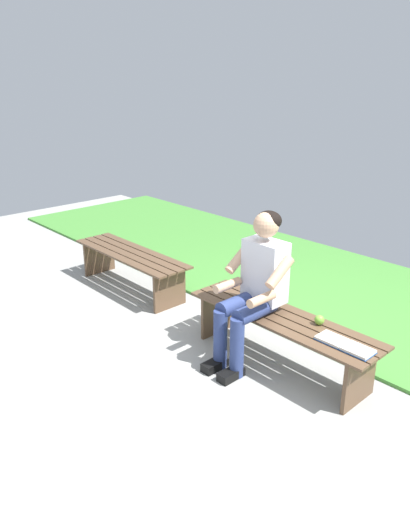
# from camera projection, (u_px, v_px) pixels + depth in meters

# --- Properties ---
(ground_plane) EXTENTS (10.00, 7.00, 0.04)m
(ground_plane) POSITION_uv_depth(u_px,v_px,m) (104.00, 360.00, 4.09)
(ground_plane) COLOR #9E9E99
(grass_strip) EXTENTS (9.00, 2.38, 0.03)m
(grass_strip) POSITION_uv_depth(u_px,v_px,m) (295.00, 277.00, 5.71)
(grass_strip) COLOR #478C38
(grass_strip) RESTS_ON ground
(bench_near) EXTENTS (1.66, 0.44, 0.42)m
(bench_near) POSITION_uv_depth(u_px,v_px,m) (281.00, 328.00, 3.91)
(bench_near) COLOR brown
(bench_near) RESTS_ON ground
(bench_far) EXTENTS (1.56, 0.44, 0.42)m
(bench_far) POSITION_uv_depth(u_px,v_px,m) (131.00, 261.00, 5.33)
(bench_far) COLOR brown
(bench_far) RESTS_ON ground
(person_seated) EXTENTS (0.50, 0.69, 1.23)m
(person_seated) POSITION_uv_depth(u_px,v_px,m) (255.00, 283.00, 3.87)
(person_seated) COLOR silver
(person_seated) RESTS_ON ground
(apple) EXTENTS (0.08, 0.08, 0.08)m
(apple) POSITION_uv_depth(u_px,v_px,m) (319.00, 320.00, 3.74)
(apple) COLOR #72B738
(apple) RESTS_ON bench_near
(book_open) EXTENTS (0.41, 0.16, 0.02)m
(book_open) POSITION_uv_depth(u_px,v_px,m) (345.00, 345.00, 3.44)
(book_open) COLOR white
(book_open) RESTS_ON bench_near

